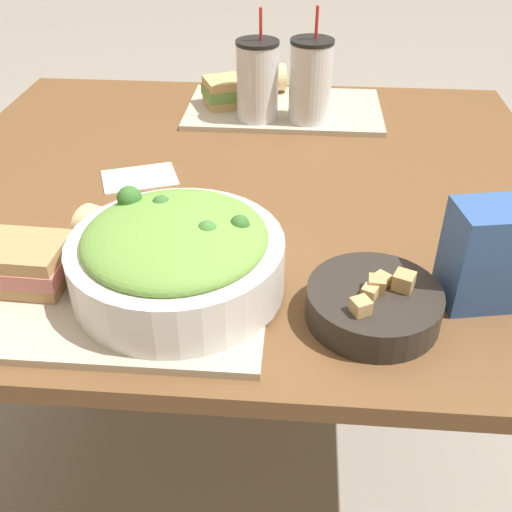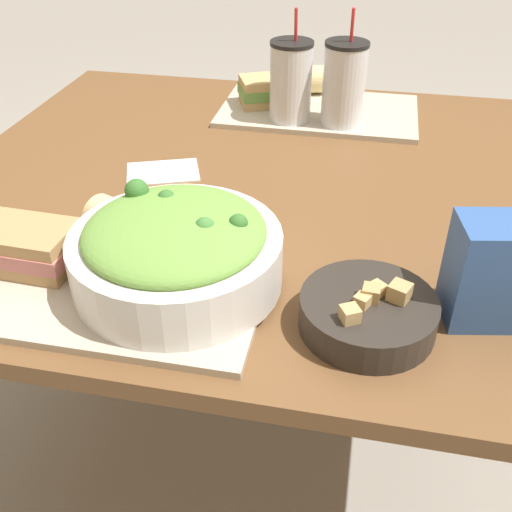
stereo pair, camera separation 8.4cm
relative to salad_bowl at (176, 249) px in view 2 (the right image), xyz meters
The scene contains 14 objects.
ground_plane 0.87m from the salad_bowl, 81.29° to the left, with size 12.00×12.00×0.00m, color gray.
dining_table 0.39m from the salad_bowl, 81.29° to the left, with size 1.21×1.08×0.73m.
tray_near 0.12m from the salad_bowl, 166.32° to the right, with size 0.45×0.27×0.01m.
tray_far 0.72m from the salad_bowl, 80.39° to the left, with size 0.45×0.27×0.01m.
salad_bowl is the anchor object (origin of this frame).
soup_bowl 0.27m from the salad_bowl, ahead, with size 0.18×0.18×0.07m.
sandwich_near 0.23m from the salad_bowl, behind, with size 0.16×0.10×0.06m.
baguette_near 0.12m from the salad_bowl, 143.94° to the left, with size 0.15×0.12×0.07m.
sandwich_far 0.71m from the salad_bowl, 89.92° to the left, with size 0.16×0.14×0.06m.
baguette_far 0.80m from the salad_bowl, 85.40° to the left, with size 0.12×0.09×0.07m.
drink_cup_dark 0.63m from the salad_bowl, 84.42° to the left, with size 0.09×0.09×0.24m.
drink_cup_red 0.65m from the salad_bowl, 74.28° to the left, with size 0.09×0.09×0.24m.
chip_bag 0.42m from the salad_bowl, ahead, with size 0.13×0.10×0.15m.
napkin_folded 0.37m from the salad_bowl, 112.66° to the left, with size 0.16×0.14×0.00m.
Camera 2 is at (0.19, -1.00, 1.26)m, focal length 42.00 mm.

